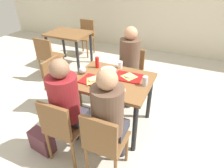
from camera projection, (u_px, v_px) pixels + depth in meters
ground_plane at (112, 123)px, 2.96m from camera, size 10.00×10.00×0.02m
main_table at (112, 86)px, 2.62m from camera, size 1.02×0.81×0.76m
chair_near_left at (62, 127)px, 2.16m from camera, size 0.40×0.40×0.87m
chair_near_right at (104, 141)px, 1.99m from camera, size 0.40×0.40×0.87m
chair_far_side at (131, 71)px, 3.31m from camera, size 0.40×0.40×0.87m
chair_left_end at (59, 81)px, 3.00m from camera, size 0.40×0.40×0.87m
person_in_red at (67, 102)px, 2.14m from camera, size 0.32×0.42×1.28m
person_in_brown_jacket at (109, 114)px, 1.97m from camera, size 0.32×0.42×1.28m
person_far_side at (129, 60)px, 3.07m from camera, size 0.32×0.42×1.28m
tray_red_near at (95, 81)px, 2.51m from camera, size 0.37×0.28×0.02m
tray_red_far at (128, 77)px, 2.59m from camera, size 0.37×0.28×0.02m
paper_plate_center at (109, 69)px, 2.79m from camera, size 0.22×0.22×0.01m
paper_plate_near_edge at (116, 90)px, 2.33m from camera, size 0.22×0.22×0.01m
pizza_slice_a at (93, 79)px, 2.51m from camera, size 0.15×0.23×0.02m
pizza_slice_b at (129, 76)px, 2.58m from camera, size 0.21×0.22×0.02m
plastic_cup_a at (120, 65)px, 2.81m from camera, size 0.07×0.07×0.10m
plastic_cup_b at (102, 89)px, 2.26m from camera, size 0.07×0.07×0.10m
soda_can at (145, 81)px, 2.40m from camera, size 0.07×0.07×0.12m
condiment_bottle at (97, 62)px, 2.81m from camera, size 0.06×0.06×0.16m
foil_bundle at (82, 70)px, 2.67m from camera, size 0.10×0.10×0.10m
handbag at (42, 141)px, 2.46m from camera, size 0.34×0.21×0.28m
background_table at (69, 38)px, 4.38m from camera, size 0.90×0.70×0.76m
background_chair_near at (48, 55)px, 3.87m from camera, size 0.40×0.40×0.87m
background_chair_far at (86, 35)px, 5.01m from camera, size 0.40×0.40×0.87m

